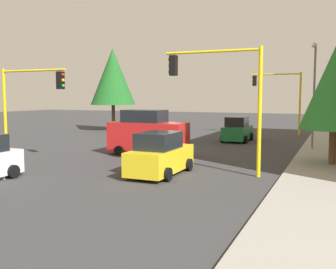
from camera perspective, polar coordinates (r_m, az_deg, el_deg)
The scene contains 12 objects.
ground_plane at distance 26.06m, azimuth -0.97°, elevation -2.35°, with size 120.00×120.00×0.00m, color #353538.
sidewalk_kerb at distance 28.72m, azimuth 22.93°, elevation -1.91°, with size 80.00×4.00×0.15m, color gray.
traffic_signal_far_left at distance 37.83m, azimuth 16.00°, elevation 6.12°, with size 0.36×4.59×5.78m.
traffic_signal_near_right at distance 23.91m, azimuth -19.60°, elevation 5.51°, with size 0.36×4.59×5.20m.
traffic_signal_near_left at distance 18.19m, azimuth 7.70°, elevation 7.09°, with size 0.36×4.59×5.80m.
street_lamp_curbside at distance 27.16m, azimuth 20.48°, elevation 6.81°, with size 2.15×0.28×7.00m.
tree_roadside_near at distance 21.51m, azimuth 23.14°, elevation 6.33°, with size 3.42×3.42×6.20m.
tree_opposite_side at distance 41.64m, azimuth -8.04°, elevation 8.31°, with size 4.66×4.66×8.53m.
delivery_van_red at distance 24.13m, azimuth -2.99°, elevation 0.06°, with size 2.22×4.80×2.77m.
car_blue at distance 30.71m, azimuth -3.94°, elevation 0.53°, with size 3.93×2.09×1.98m.
car_green at distance 31.76m, azimuth 10.05°, elevation 0.62°, with size 3.67×2.05×1.98m.
car_yellow at distance 18.06m, azimuth -1.16°, elevation -3.04°, with size 4.17×2.06×1.98m.
Camera 1 is at (23.50, 10.66, 3.62)m, focal length 41.86 mm.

